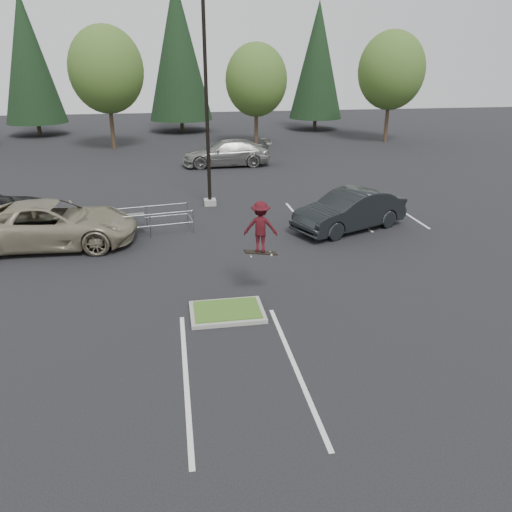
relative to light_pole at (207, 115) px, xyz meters
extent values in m
plane|color=black|center=(-0.50, -12.00, -4.56)|extent=(120.00, 120.00, 0.00)
cube|color=#9A9990|center=(-0.50, -12.00, -4.50)|extent=(2.20, 1.60, 0.12)
cube|color=#355D1D|center=(-0.50, -12.00, -4.42)|extent=(1.95, 1.35, 0.05)
cube|color=silver|center=(-5.00, -3.00, -4.56)|extent=(0.12, 5.20, 0.01)
cube|color=silver|center=(-7.70, -3.00, -4.56)|extent=(0.12, 5.20, 0.01)
cube|color=silver|center=(4.00, -3.00, -4.56)|extent=(0.12, 5.20, 0.01)
cube|color=silver|center=(6.70, -3.00, -4.56)|extent=(0.12, 5.20, 0.01)
cube|color=silver|center=(9.40, -3.00, -4.56)|extent=(0.12, 5.20, 0.01)
cube|color=silver|center=(-1.85, -15.00, -4.56)|extent=(0.12, 6.00, 0.01)
cube|color=silver|center=(0.85, -15.00, -4.56)|extent=(0.12, 6.00, 0.01)
cube|color=#9A9990|center=(0.00, 0.00, -4.41)|extent=(0.60, 0.60, 0.30)
cylinder|color=black|center=(0.00, 0.00, 0.44)|extent=(0.18, 0.18, 10.00)
cylinder|color=#38281C|center=(-6.50, 18.50, -2.81)|extent=(0.32, 0.32, 3.50)
ellipsoid|color=#416625|center=(-6.50, 18.50, 1.70)|extent=(5.89, 5.89, 6.77)
sphere|color=#416625|center=(-5.90, 18.20, 0.96)|extent=(3.68, 3.68, 3.68)
sphere|color=#416625|center=(-7.00, 18.90, 1.15)|extent=(4.05, 4.05, 4.05)
cylinder|color=#38281C|center=(5.50, 17.80, -3.04)|extent=(0.32, 0.32, 3.04)
ellipsoid|color=#416625|center=(5.50, 17.80, 0.88)|extent=(5.12, 5.12, 5.89)
sphere|color=#416625|center=(6.10, 17.50, 0.24)|extent=(3.20, 3.20, 3.20)
sphere|color=#416625|center=(5.00, 18.20, 0.40)|extent=(3.52, 3.52, 3.52)
cylinder|color=#38281C|center=(17.50, 18.30, -2.85)|extent=(0.32, 0.32, 3.42)
ellipsoid|color=#416625|center=(17.50, 18.30, 1.56)|extent=(5.76, 5.76, 6.62)
sphere|color=#416625|center=(18.10, 18.00, 0.84)|extent=(3.60, 3.60, 3.60)
sphere|color=#416625|center=(17.00, 18.70, 1.02)|extent=(3.96, 3.96, 3.96)
cylinder|color=#38281C|center=(-14.50, 28.00, -3.96)|extent=(0.36, 0.36, 1.20)
cone|color=black|center=(-14.50, 28.00, 2.54)|extent=(5.72, 5.72, 11.80)
cylinder|color=#38281C|center=(-0.50, 28.50, -3.96)|extent=(0.36, 0.36, 1.20)
cone|color=black|center=(-0.50, 28.50, 3.29)|extent=(6.38, 6.38, 13.30)
cylinder|color=#38281C|center=(13.50, 27.50, -3.96)|extent=(0.36, 0.36, 1.20)
cone|color=black|center=(13.50, 27.50, 2.29)|extent=(5.50, 5.50, 11.30)
cylinder|color=gray|center=(-4.73, -4.92, -4.03)|extent=(0.06, 0.06, 1.06)
cylinder|color=gray|center=(-4.92, -3.64, -4.03)|extent=(0.06, 0.06, 1.06)
cylinder|color=gray|center=(-2.90, -4.64, -4.03)|extent=(0.06, 0.06, 1.06)
cylinder|color=gray|center=(-3.10, -3.36, -4.03)|extent=(0.06, 0.06, 1.06)
cylinder|color=gray|center=(-1.08, -4.36, -4.03)|extent=(0.06, 0.06, 1.06)
cylinder|color=gray|center=(-1.27, -3.08, -4.03)|extent=(0.06, 0.06, 1.06)
cylinder|color=gray|center=(-2.90, -4.64, -4.05)|extent=(3.66, 0.61, 0.05)
cylinder|color=gray|center=(-2.90, -4.64, -3.54)|extent=(3.66, 0.61, 0.05)
cylinder|color=gray|center=(-3.10, -3.36, -4.05)|extent=(3.66, 0.61, 0.05)
cylinder|color=gray|center=(-3.10, -3.36, -3.54)|extent=(3.66, 0.61, 0.05)
cube|color=gray|center=(-3.55, -4.08, -3.89)|extent=(0.85, 0.59, 0.44)
cube|color=black|center=(0.70, -11.00, -3.04)|extent=(1.06, 0.39, 0.21)
cylinder|color=beige|center=(0.38, -11.11, -3.10)|extent=(0.06, 0.04, 0.06)
cylinder|color=beige|center=(0.38, -10.89, -3.10)|extent=(0.06, 0.04, 0.06)
cylinder|color=beige|center=(1.02, -11.11, -3.10)|extent=(0.06, 0.04, 0.06)
cylinder|color=beige|center=(1.02, -10.89, -3.10)|extent=(0.06, 0.04, 0.06)
imported|color=maroon|center=(0.70, -11.00, -2.20)|extent=(1.14, 0.81, 1.60)
imported|color=gray|center=(-6.75, -5.00, -3.64)|extent=(6.75, 3.33, 1.84)
imported|color=black|center=(5.79, -5.00, -3.68)|extent=(5.61, 3.81, 1.75)
imported|color=gray|center=(2.02, 10.00, -3.67)|extent=(6.16, 2.51, 1.79)
camera|label=1|loc=(-1.88, -25.22, 2.60)|focal=35.00mm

